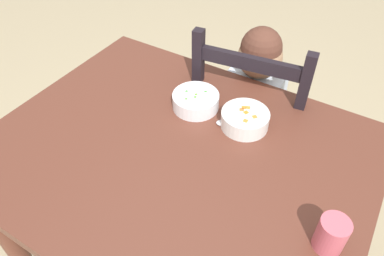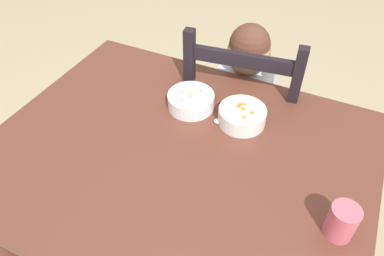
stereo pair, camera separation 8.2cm
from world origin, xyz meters
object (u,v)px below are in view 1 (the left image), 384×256
bowl_of_peas (196,101)px  spoon (229,124)px  dining_table (177,175)px  child_figure (251,103)px  bowl_of_carrots (245,119)px  drinking_cup (331,235)px  dining_chair (249,132)px

bowl_of_peas → spoon: size_ratio=1.19×
dining_table → bowl_of_peas: 0.26m
child_figure → bowl_of_carrots: 0.35m
child_figure → spoon: child_figure is taller
child_figure → bowl_of_peas: (-0.09, -0.29, 0.18)m
child_figure → spoon: size_ratio=7.15×
dining_table → spoon: 0.24m
drinking_cup → child_figure: bearing=127.7°
bowl_of_carrots → dining_table: bearing=-122.6°
bowl_of_peas → bowl_of_carrots: (0.18, 0.00, 0.00)m
dining_table → drinking_cup: (0.48, -0.08, 0.17)m
child_figure → drinking_cup: (0.44, -0.57, 0.20)m
dining_chair → child_figure: bearing=-154.8°
bowl_of_peas → spoon: bowl_of_peas is taller
dining_table → drinking_cup: bearing=-9.1°
child_figure → bowl_of_peas: bearing=-107.4°
child_figure → bowl_of_peas: size_ratio=6.00×
child_figure → bowl_of_carrots: bearing=-72.6°
child_figure → drinking_cup: 0.75m
dining_table → dining_chair: size_ratio=1.17×
bowl_of_peas → spoon: 0.14m
dining_chair → drinking_cup: (0.44, -0.58, 0.36)m
dining_chair → dining_table: bearing=-95.3°
spoon → drinking_cup: size_ratio=1.39×
child_figure → drinking_cup: bearing=-52.3°
dining_table → bowl_of_carrots: bearing=57.4°
dining_table → bowl_of_carrots: 0.28m
dining_chair → child_figure: (-0.01, -0.00, 0.17)m
dining_chair → spoon: bearing=-82.7°
bowl_of_carrots → spoon: size_ratio=1.16×
dining_table → bowl_of_peas: (-0.05, 0.20, 0.15)m
bowl_of_carrots → dining_chair: bearing=105.9°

